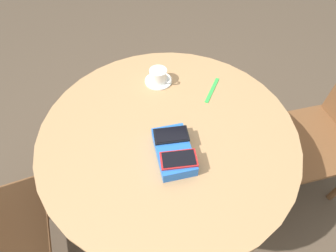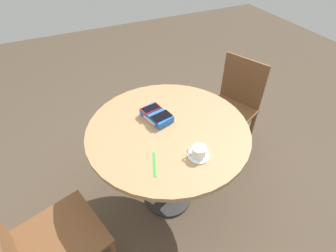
{
  "view_description": "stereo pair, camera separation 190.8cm",
  "coord_description": "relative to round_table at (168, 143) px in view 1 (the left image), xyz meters",
  "views": [
    {
      "loc": [
        -0.67,
        -0.03,
        1.62
      ],
      "look_at": [
        0.0,
        0.0,
        0.8
      ],
      "focal_mm": 28.0,
      "sensor_mm": 36.0,
      "label": 1
    },
    {
      "loc": [
        1.14,
        -0.54,
        1.9
      ],
      "look_at": [
        0.0,
        0.0,
        0.8
      ],
      "focal_mm": 28.0,
      "sensor_mm": 36.0,
      "label": 2
    }
  ],
  "objects": [
    {
      "name": "ground_plane",
      "position": [
        0.0,
        0.0,
        -0.68
      ],
      "size": [
        8.0,
        8.0,
        0.0
      ],
      "primitive_type": "plane",
      "color": "brown"
    },
    {
      "name": "round_table",
      "position": [
        0.0,
        0.0,
        0.0
      ],
      "size": [
        1.06,
        1.06,
        0.78
      ],
      "color": "#2D2D2D",
      "rests_on": "ground_plane"
    },
    {
      "name": "phone_box",
      "position": [
        -0.12,
        -0.03,
        0.13
      ],
      "size": [
        0.24,
        0.18,
        0.05
      ],
      "color": "blue",
      "rests_on": "round_table"
    },
    {
      "name": "phone_red",
      "position": [
        -0.18,
        -0.05,
        0.16
      ],
      "size": [
        0.09,
        0.14,
        0.01
      ],
      "color": "red",
      "rests_on": "phone_box"
    },
    {
      "name": "phone_black",
      "position": [
        -0.07,
        -0.02,
        0.16
      ],
      "size": [
        0.1,
        0.14,
        0.01
      ],
      "color": "black",
      "rests_on": "phone_box"
    },
    {
      "name": "saucer",
      "position": [
        0.29,
        0.06,
        0.11
      ],
      "size": [
        0.13,
        0.13,
        0.01
      ],
      "primitive_type": "cylinder",
      "color": "white",
      "rests_on": "round_table"
    },
    {
      "name": "coffee_cup",
      "position": [
        0.29,
        0.06,
        0.14
      ],
      "size": [
        0.08,
        0.11,
        0.06
      ],
      "color": "white",
      "rests_on": "saucer"
    },
    {
      "name": "lanyard_strap",
      "position": [
        0.24,
        -0.2,
        0.1
      ],
      "size": [
        0.17,
        0.08,
        0.0
      ],
      "primitive_type": "cube",
      "rotation": [
        0.0,
        0.0,
        -0.37
      ],
      "color": "green",
      "rests_on": "round_table"
    },
    {
      "name": "chair_near_window",
      "position": [
        0.25,
        -0.86,
        -0.25
      ],
      "size": [
        0.56,
        0.56,
        0.79
      ],
      "color": "brown",
      "rests_on": "ground_plane"
    }
  ]
}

